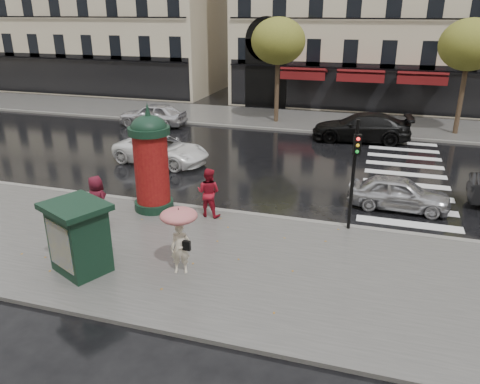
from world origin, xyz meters
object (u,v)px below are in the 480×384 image
(car_silver, at_px, (399,193))
(car_white, at_px, (161,150))
(traffic_light, at_px, (354,165))
(newsstand, at_px, (79,237))
(woman_umbrella, at_px, (180,230))
(morris_column, at_px, (151,160))
(car_far_silver, at_px, (153,115))
(woman_red, at_px, (209,192))
(man_burgundy, at_px, (97,201))
(car_black, at_px, (361,127))

(car_silver, bearing_deg, car_white, 79.07)
(traffic_light, height_order, car_silver, traffic_light)
(traffic_light, distance_m, newsstand, 8.66)
(woman_umbrella, xyz_separation_m, morris_column, (-2.79, 3.86, 0.59))
(woman_umbrella, bearing_deg, car_far_silver, 119.27)
(woman_red, distance_m, man_burgundy, 3.80)
(woman_red, height_order, car_far_silver, woman_red)
(car_white, relative_size, car_far_silver, 1.09)
(newsstand, xyz_separation_m, car_black, (6.64, 17.18, -0.37))
(man_burgundy, relative_size, newsstand, 0.84)
(woman_umbrella, xyz_separation_m, car_white, (-5.14, 9.33, -0.77))
(car_silver, distance_m, car_far_silver, 17.72)
(morris_column, xyz_separation_m, car_silver, (8.67, 2.94, -1.39))
(woman_umbrella, distance_m, car_silver, 9.02)
(morris_column, distance_m, newsstand, 4.66)
(man_burgundy, bearing_deg, car_black, -100.52)
(newsstand, distance_m, car_far_silver, 18.14)
(woman_red, height_order, traffic_light, traffic_light)
(traffic_light, relative_size, car_white, 0.79)
(newsstand, bearing_deg, traffic_light, 34.99)
(man_burgundy, xyz_separation_m, traffic_light, (8.21, 2.19, 1.37))
(traffic_light, bearing_deg, morris_column, -177.34)
(car_white, bearing_deg, morris_column, -149.10)
(car_silver, relative_size, car_black, 0.68)
(woman_red, xyz_separation_m, car_black, (4.52, 12.60, -0.22))
(morris_column, relative_size, car_black, 0.73)
(woman_red, distance_m, car_silver, 7.13)
(man_burgundy, bearing_deg, car_white, -62.70)
(morris_column, distance_m, car_far_silver, 13.97)
(traffic_light, bearing_deg, car_black, 91.78)
(woman_red, xyz_separation_m, car_far_silver, (-8.50, 12.39, -0.27))
(man_burgundy, height_order, car_far_silver, man_burgundy)
(morris_column, bearing_deg, man_burgundy, -121.29)
(morris_column, distance_m, car_white, 6.10)
(man_burgundy, relative_size, car_far_silver, 0.41)
(car_white, bearing_deg, car_black, -44.01)
(woman_red, bearing_deg, woman_umbrella, 104.08)
(woman_umbrella, height_order, morris_column, morris_column)
(woman_red, bearing_deg, car_silver, -150.62)
(car_silver, bearing_deg, traffic_light, 150.73)
(morris_column, height_order, traffic_light, morris_column)
(woman_red, relative_size, newsstand, 0.84)
(woman_red, relative_size, car_far_silver, 0.41)
(man_burgundy, bearing_deg, car_silver, -135.98)
(morris_column, relative_size, car_far_silver, 0.91)
(woman_umbrella, xyz_separation_m, car_far_silver, (-9.11, 16.26, -0.68))
(car_white, relative_size, car_black, 0.87)
(car_black, bearing_deg, woman_red, -25.61)
(car_black, bearing_deg, car_white, -57.59)
(man_burgundy, relative_size, car_white, 0.38)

